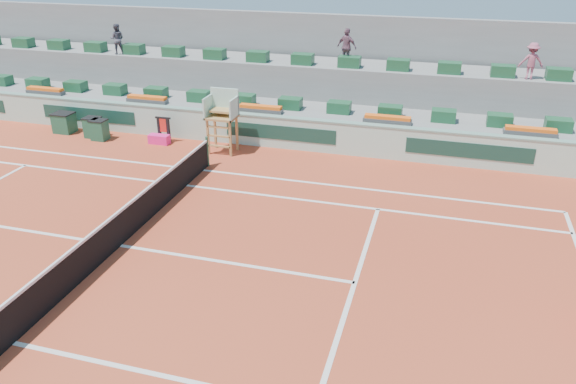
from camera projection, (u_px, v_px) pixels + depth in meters
The scene contains 19 objects.
ground at pixel (121, 246), 15.17m from camera, with size 90.00×90.00×0.00m, color #A53920.
seating_tier_lower at pixel (252, 113), 24.23m from camera, with size 36.00×4.00×1.20m, color gray.
seating_tier_upper at pixel (263, 88), 25.33m from camera, with size 36.00×2.40×2.60m, color gray.
stadium_back_wall at pixel (273, 60), 26.34m from camera, with size 36.00×0.40×4.40m, color gray.
player_bag at pixel (159, 139), 22.37m from camera, with size 0.83×0.37×0.37m, color #FD2188.
spectator_left at pixel (117, 39), 25.44m from camera, with size 0.66×0.51×1.35m, color #494955.
spectator_mid at pixel (347, 47), 23.19m from camera, with size 0.89×0.37×1.53m, color #795162.
spectator_right at pixel (531, 61), 21.09m from camera, with size 0.88×0.51×1.37m, color #9F4F64.
court_lines at pixel (121, 246), 15.16m from camera, with size 23.89×11.09×0.01m.
tennis_net at pixel (118, 229), 14.94m from camera, with size 0.10×11.97×1.10m.
advertising_hoarding at pixel (234, 127), 22.29m from camera, with size 36.00×0.34×1.26m.
umpire_chair at pixel (222, 112), 21.04m from camera, with size 1.10×0.90×2.40m.
seat_row_lower at pixel (244, 100), 23.10m from camera, with size 32.90×0.60×0.44m.
seat_row_upper at pixel (258, 56), 24.16m from camera, with size 32.90×0.60×0.44m.
flower_planters at pixel (202, 104), 22.82m from camera, with size 26.80×0.36×0.28m.
drink_cooler_a at pixel (99, 130), 22.69m from camera, with size 0.63×0.55×0.84m.
drink_cooler_b at pixel (93, 127), 22.98m from camera, with size 0.65×0.56×0.84m.
drink_cooler_c at pixel (64, 123), 23.54m from camera, with size 0.83×0.72×0.84m.
towel_rack at pixel (164, 127), 22.39m from camera, with size 0.65×0.11×1.03m.
Camera 1 is at (7.99, -11.36, 7.73)m, focal length 35.00 mm.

